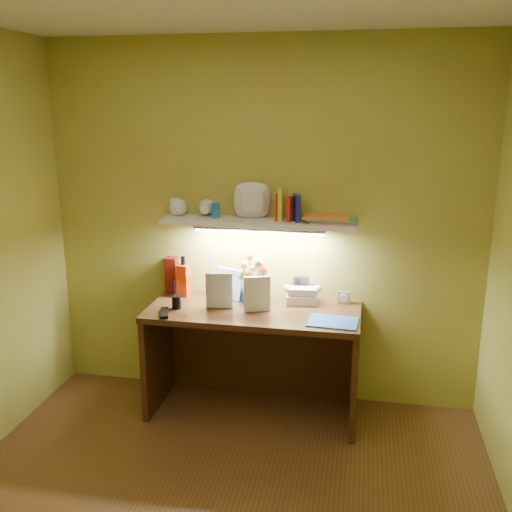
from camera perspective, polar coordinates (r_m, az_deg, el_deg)
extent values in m
cube|color=#3D2310|center=(3.92, -0.27, -10.48)|extent=(1.40, 0.60, 0.75)
cube|color=#B7B7BC|center=(3.92, 8.80, -4.10)|extent=(0.08, 0.04, 0.08)
cube|color=#581006|center=(4.13, -8.43, -1.86)|extent=(0.09, 0.09, 0.25)
cylinder|color=black|center=(3.80, -7.97, -4.16)|extent=(0.07, 0.07, 0.15)
cube|color=black|center=(3.73, -9.14, -5.63)|extent=(0.10, 0.19, 0.02)
cube|color=blue|center=(3.59, 7.69, -6.53)|extent=(0.32, 0.24, 0.01)
imported|color=beige|center=(3.78, -5.06, -3.45)|extent=(0.18, 0.04, 0.24)
imported|color=white|center=(3.69, -1.23, -3.86)|extent=(0.17, 0.06, 0.24)
cube|color=white|center=(3.79, 0.22, 3.40)|extent=(1.30, 0.25, 0.03)
imported|color=white|center=(3.91, -7.70, 4.56)|extent=(0.16, 0.16, 0.10)
imported|color=white|center=(3.88, -5.17, 4.61)|extent=(0.12, 0.12, 0.10)
imported|color=white|center=(3.79, -0.36, 4.10)|extent=(0.29, 0.29, 0.06)
cube|color=white|center=(3.98, -8.16, 4.90)|extent=(0.07, 0.06, 0.12)
cube|color=blue|center=(3.86, -4.04, 4.56)|extent=(0.05, 0.04, 0.10)
cube|color=red|center=(3.78, 2.15, 4.90)|extent=(0.03, 0.12, 0.17)
cube|color=yellow|center=(3.77, 2.37, 5.17)|extent=(0.05, 0.13, 0.21)
cube|color=#1A209B|center=(3.74, 4.10, 4.80)|extent=(0.06, 0.13, 0.18)
cube|color=#27732C|center=(3.76, 4.13, 4.87)|extent=(0.06, 0.11, 0.18)
cube|color=red|center=(3.75, 3.65, 4.79)|extent=(0.06, 0.12, 0.17)
cube|color=#DF587F|center=(3.76, 7.63, 3.48)|extent=(0.29, 0.22, 0.01)
cube|color=#4BBA71|center=(3.77, 7.56, 3.75)|extent=(0.32, 0.24, 0.01)
cube|color=orange|center=(3.76, 6.98, 3.95)|extent=(0.31, 0.24, 0.01)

